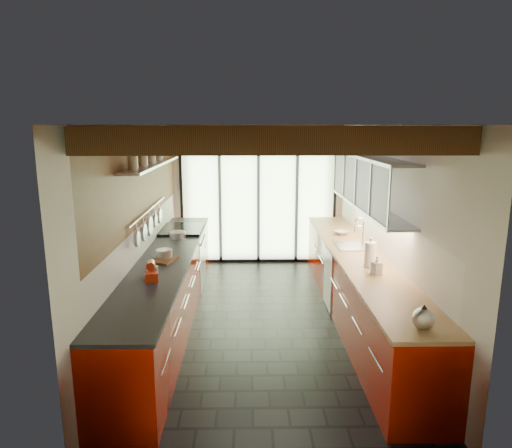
{
  "coord_description": "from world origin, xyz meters",
  "views": [
    {
      "loc": [
        -0.21,
        -5.8,
        2.6
      ],
      "look_at": [
        -0.09,
        0.4,
        1.25
      ],
      "focal_mm": 32.0,
      "sensor_mm": 36.0,
      "label": 1
    }
  ],
  "objects_px": {
    "stand_mixer": "(152,272)",
    "paper_towel": "(370,255)",
    "kettle": "(423,317)",
    "bowl": "(342,233)",
    "soap_bottle": "(377,265)"
  },
  "relations": [
    {
      "from": "stand_mixer",
      "to": "paper_towel",
      "type": "distance_m",
      "value": 2.58
    },
    {
      "from": "kettle",
      "to": "stand_mixer",
      "type": "bearing_deg",
      "value": 153.21
    },
    {
      "from": "bowl",
      "to": "kettle",
      "type": "bearing_deg",
      "value": -90.0
    },
    {
      "from": "kettle",
      "to": "soap_bottle",
      "type": "relative_size",
      "value": 1.1
    },
    {
      "from": "paper_towel",
      "to": "bowl",
      "type": "relative_size",
      "value": 1.63
    },
    {
      "from": "paper_towel",
      "to": "soap_bottle",
      "type": "relative_size",
      "value": 1.65
    },
    {
      "from": "stand_mixer",
      "to": "kettle",
      "type": "height_order",
      "value": "stand_mixer"
    },
    {
      "from": "paper_towel",
      "to": "bowl",
      "type": "xyz_separation_m",
      "value": [
        0.0,
        1.67,
        -0.12
      ]
    },
    {
      "from": "soap_bottle",
      "to": "bowl",
      "type": "bearing_deg",
      "value": 90.0
    },
    {
      "from": "stand_mixer",
      "to": "paper_towel",
      "type": "height_order",
      "value": "paper_towel"
    },
    {
      "from": "kettle",
      "to": "paper_towel",
      "type": "distance_m",
      "value": 1.71
    },
    {
      "from": "stand_mixer",
      "to": "paper_towel",
      "type": "xyz_separation_m",
      "value": [
        2.54,
        0.43,
        0.06
      ]
    },
    {
      "from": "soap_bottle",
      "to": "kettle",
      "type": "bearing_deg",
      "value": -90.0
    },
    {
      "from": "kettle",
      "to": "paper_towel",
      "type": "height_order",
      "value": "paper_towel"
    },
    {
      "from": "paper_towel",
      "to": "bowl",
      "type": "height_order",
      "value": "paper_towel"
    }
  ]
}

